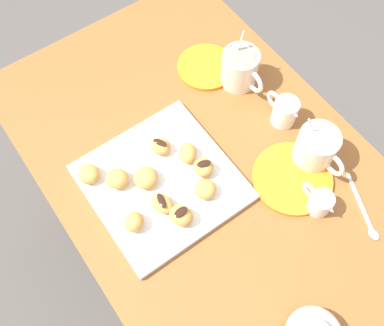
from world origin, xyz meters
The scene contains 24 objects.
ground_plane centered at (0.00, 0.00, 0.00)m, with size 8.00×8.00×0.00m, color #514C47.
dining_table centered at (0.00, 0.00, 0.58)m, with size 1.07×0.71×0.72m.
pastry_plate_square centered at (-0.01, -0.12, 0.73)m, with size 0.32×0.32×0.02m, color silver.
coffee_mug_cream_left centered at (-0.14, 0.21, 0.77)m, with size 0.13×0.09×0.15m.
coffee_mug_cream_right centered at (0.14, 0.21, 0.77)m, with size 0.13×0.09×0.14m.
cream_pitcher_white centered at (0.02, 0.22, 0.76)m, with size 0.10×0.06×0.07m.
chocolate_sauce_pitcher centered at (0.24, 0.13, 0.75)m, with size 0.09×0.05×0.06m.
saucer_orange_left centered at (0.16, 0.14, 0.72)m, with size 0.19×0.19×0.01m, color orange.
saucer_orange_right centered at (-0.22, 0.17, 0.72)m, with size 0.15×0.15×0.01m, color orange.
loose_spoon_near_saucer centered at (0.32, 0.21, 0.72)m, with size 0.15×0.07×0.01m.
beignet_0 centered at (0.03, -0.02, 0.75)m, with size 0.05×0.05×0.04m, color #D19347.
chocolate_drizzle_0 centered at (0.03, -0.02, 0.77)m, with size 0.03×0.02×0.01m, color black.
beignet_1 centered at (-0.03, -0.15, 0.75)m, with size 0.06×0.06×0.04m, color #D19347.
beignet_2 centered at (0.05, -0.22, 0.75)m, with size 0.05×0.04×0.04m, color #D19347.
beignet_3 centered at (-0.03, -0.03, 0.75)m, with size 0.05×0.04×0.03m, color #D19347.
beignet_4 centered at (-0.06, -0.20, 0.75)m, with size 0.05×0.05×0.04m, color #D19347.
beignet_5 centered at (0.07, -0.05, 0.75)m, with size 0.05×0.05×0.03m, color #D19347.
beignet_6 centered at (-0.08, -0.07, 0.75)m, with size 0.05×0.04×0.03m, color #D19347.
chocolate_drizzle_6 centered at (-0.08, -0.07, 0.77)m, with size 0.03×0.01×0.01m, color black.
beignet_7 centered at (-0.11, -0.25, 0.75)m, with size 0.05×0.05×0.03m, color #D19347.
beignet_8 centered at (0.09, -0.13, 0.75)m, with size 0.05×0.05×0.04m, color #D19347.
chocolate_drizzle_8 centered at (0.09, -0.13, 0.77)m, with size 0.03×0.02×0.01m, color black.
beignet_9 centered at (0.04, -0.15, 0.75)m, with size 0.05×0.04×0.03m, color #D19347.
chocolate_drizzle_9 centered at (0.04, -0.15, 0.76)m, with size 0.04×0.01×0.01m, color black.
Camera 1 is at (0.38, -0.31, 1.66)m, focal length 41.98 mm.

